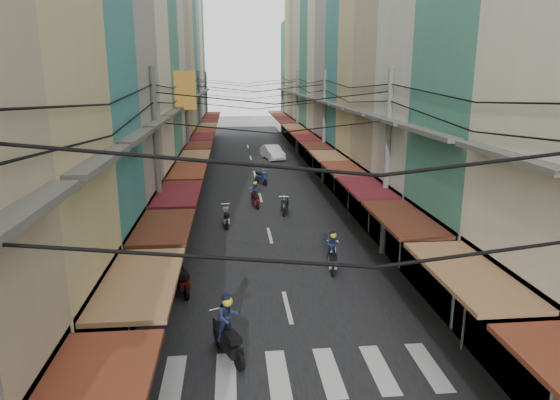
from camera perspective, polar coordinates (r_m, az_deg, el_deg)
ground at (r=19.59m, az=0.19°, el=-9.60°), size 160.00×160.00×0.00m
road at (r=38.69m, az=-2.78°, el=2.41°), size 10.00×80.00×0.02m
sidewalk_left at (r=38.93m, az=-12.38°, el=2.19°), size 3.00×80.00×0.06m
sidewalk_right at (r=39.52m, az=6.69°, el=2.61°), size 3.00×80.00×0.06m
crosswalk at (r=14.33m, az=2.73°, el=-19.18°), size 7.55×2.40×0.01m
building_row_left at (r=34.98m, az=-16.33°, el=16.72°), size 7.80×67.67×23.70m
building_row_right at (r=35.66m, az=10.70°, el=16.39°), size 7.80×68.98×22.59m
utility_poles at (r=32.92m, az=-2.47°, el=11.90°), size 10.20×66.13×8.20m
white_car at (r=47.85m, az=-0.86°, el=4.69°), size 4.95×2.82×1.65m
bicycle at (r=19.27m, az=21.60°, el=-11.08°), size 1.72×1.21×1.11m
moving_scooters at (r=22.98m, az=-3.42°, el=-4.49°), size 6.54×25.13×1.99m
parked_scooters at (r=16.67m, az=16.46°, el=-12.88°), size 12.67×15.28×0.98m
pedestrians at (r=21.58m, az=-11.84°, el=-4.67°), size 13.37×26.11×2.26m
market_umbrella at (r=17.83m, az=22.96°, el=-5.21°), size 2.50×2.50×2.64m
traffic_sign at (r=15.31m, az=20.62°, el=-8.69°), size 0.10×0.66×2.99m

